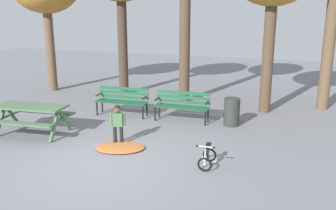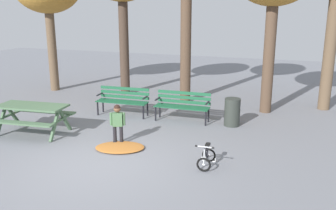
% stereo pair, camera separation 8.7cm
% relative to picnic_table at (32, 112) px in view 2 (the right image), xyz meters
% --- Properties ---
extents(ground, '(36.00, 36.00, 0.00)m').
position_rel_picnic_table_xyz_m(ground, '(2.62, -1.15, -0.59)').
color(ground, slate).
extents(picnic_table, '(1.93, 1.52, 0.79)m').
position_rel_picnic_table_xyz_m(picnic_table, '(0.00, 0.00, 0.00)').
color(picnic_table, '#4C6B4C').
rests_on(picnic_table, ground).
extents(park_bench_far_left, '(1.62, 0.55, 0.85)m').
position_rel_picnic_table_xyz_m(park_bench_far_left, '(1.44, 2.36, -0.08)').
color(park_bench_far_left, '#195133').
rests_on(park_bench_far_left, ground).
extents(park_bench_left, '(1.61, 0.50, 0.85)m').
position_rel_picnic_table_xyz_m(park_bench_left, '(3.34, 2.42, -0.08)').
color(park_bench_left, '#195133').
rests_on(park_bench_left, ground).
extents(child_standing, '(0.36, 0.24, 0.99)m').
position_rel_picnic_table_xyz_m(child_standing, '(2.45, 0.09, -0.02)').
color(child_standing, black).
rests_on(child_standing, ground).
extents(kids_bicycle, '(0.39, 0.57, 0.54)m').
position_rel_picnic_table_xyz_m(kids_bicycle, '(4.81, -0.46, -0.39)').
color(kids_bicycle, black).
rests_on(kids_bicycle, ground).
extents(leaf_pile, '(1.36, 1.14, 0.07)m').
position_rel_picnic_table_xyz_m(leaf_pile, '(2.65, -0.20, -0.56)').
color(leaf_pile, '#B26B2D').
rests_on(leaf_pile, ground).
extents(trash_bin, '(0.44, 0.44, 0.78)m').
position_rel_picnic_table_xyz_m(trash_bin, '(4.79, 2.47, -0.20)').
color(trash_bin, '#2D332D').
rests_on(trash_bin, ground).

